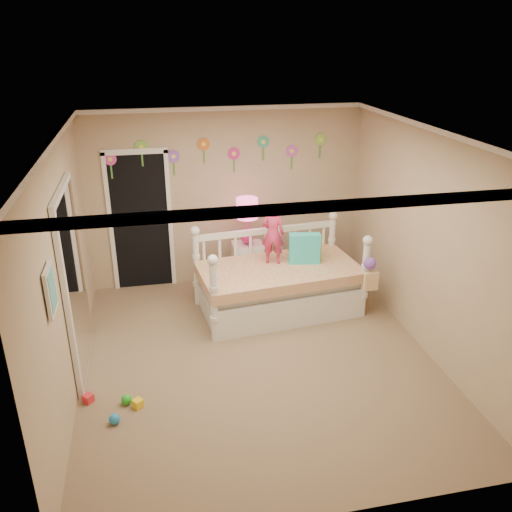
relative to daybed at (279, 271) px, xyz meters
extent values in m
cube|color=#7F684C|center=(-0.52, -1.11, -0.58)|extent=(4.00, 4.50, 0.01)
cube|color=white|center=(-0.52, -1.11, 2.02)|extent=(4.00, 4.50, 0.01)
cube|color=tan|center=(-0.52, 1.14, 0.72)|extent=(4.00, 0.01, 2.60)
cube|color=tan|center=(-2.52, -1.11, 0.72)|extent=(0.01, 4.50, 2.60)
cube|color=tan|center=(1.48, -1.11, 0.72)|extent=(0.01, 4.50, 2.60)
cube|color=#28AECC|center=(0.37, 0.06, 0.27)|extent=(0.43, 0.21, 0.41)
cube|color=#6FCF3F|center=(0.45, 0.17, 0.24)|extent=(0.38, 0.29, 0.34)
imported|color=#DB315F|center=(-0.05, 0.14, 0.48)|extent=(0.35, 0.27, 0.84)
cube|color=white|center=(-0.29, 0.72, -0.22)|extent=(0.44, 0.35, 0.72)
sphere|color=#F72087|center=(-0.29, 0.72, 0.23)|extent=(0.18, 0.18, 0.18)
cylinder|color=#F72087|center=(-0.29, 0.72, 0.42)|extent=(0.03, 0.03, 0.39)
cylinder|color=#FF4C8E|center=(-0.29, 0.72, 0.67)|extent=(0.31, 0.31, 0.29)
cube|color=black|center=(-1.77, 1.12, 0.45)|extent=(0.90, 0.04, 2.07)
cube|color=white|center=(-2.48, -0.81, 0.47)|extent=(0.07, 1.30, 2.10)
cube|color=white|center=(-2.49, -2.01, 0.97)|extent=(0.05, 0.34, 0.42)
camera|label=1|loc=(-1.61, -6.23, 2.97)|focal=37.12mm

